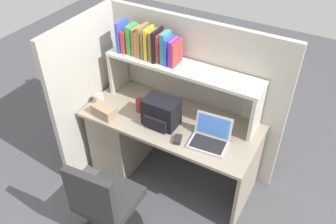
{
  "coord_description": "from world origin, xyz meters",
  "views": [
    {
      "loc": [
        1.18,
        -2.14,
        2.76
      ],
      "look_at": [
        0.0,
        -0.05,
        0.85
      ],
      "focal_mm": 37.78,
      "sensor_mm": 36.0,
      "label": 1
    }
  ],
  "objects": [
    {
      "name": "overhead_hutch",
      "position": [
        0.0,
        0.2,
        1.08
      ],
      "size": [
        1.44,
        0.28,
        0.45
      ],
      "color": "#BCB7AC",
      "rests_on": "desk"
    },
    {
      "name": "reference_books_on_shelf",
      "position": [
        -0.34,
        0.2,
        1.31
      ],
      "size": [
        0.57,
        0.18,
        0.29
      ],
      "color": "blue",
      "rests_on": "overhead_hutch"
    },
    {
      "name": "desk",
      "position": [
        -0.39,
        0.0,
        0.4
      ],
      "size": [
        1.6,
        0.7,
        0.73
      ],
      "color": "gray",
      "rests_on": "ground_plane"
    },
    {
      "name": "office_chair",
      "position": [
        -0.1,
        -0.87,
        0.39
      ],
      "size": [
        0.52,
        0.52,
        0.93
      ],
      "rotation": [
        0.0,
        0.0,
        3.23
      ],
      "color": "black",
      "rests_on": "ground_plane"
    },
    {
      "name": "backpack",
      "position": [
        -0.05,
        -0.09,
        0.85
      ],
      "size": [
        0.3,
        0.22,
        0.25
      ],
      "color": "black",
      "rests_on": "desk"
    },
    {
      "name": "cubicle_partition_left",
      "position": [
        -0.85,
        -0.05,
        0.78
      ],
      "size": [
        0.05,
        1.06,
        1.55
      ],
      "primitive_type": "cube",
      "color": "#B2ADA0",
      "rests_on": "ground_plane"
    },
    {
      "name": "paper_cup",
      "position": [
        -0.7,
        -0.12,
        0.78
      ],
      "size": [
        0.08,
        0.08,
        0.1
      ],
      "primitive_type": "cylinder",
      "color": "white",
      "rests_on": "desk"
    },
    {
      "name": "cubicle_partition_rear",
      "position": [
        0.0,
        0.38,
        0.78
      ],
      "size": [
        1.84,
        0.05,
        1.55
      ],
      "primitive_type": "cube",
      "color": "#B2ADA0",
      "rests_on": "ground_plane"
    },
    {
      "name": "computer_mouse",
      "position": [
        0.19,
        -0.22,
        0.75
      ],
      "size": [
        0.09,
        0.12,
        0.03
      ],
      "primitive_type": "cube",
      "rotation": [
        0.0,
        0.0,
        0.3
      ],
      "color": "#262628",
      "rests_on": "desk"
    },
    {
      "name": "laptop",
      "position": [
        0.43,
        -0.09,
        0.78
      ],
      "size": [
        0.33,
        0.28,
        0.22
      ],
      "color": "#B7BABF",
      "rests_on": "desk"
    },
    {
      "name": "tissue_box",
      "position": [
        -0.55,
        -0.25,
        0.78
      ],
      "size": [
        0.24,
        0.15,
        0.1
      ],
      "primitive_type": "cube",
      "rotation": [
        0.0,
        0.0,
        -0.15
      ],
      "color": "#9E7F60",
      "rests_on": "desk"
    },
    {
      "name": "snack_canister",
      "position": [
        -0.3,
        -0.02,
        0.79
      ],
      "size": [
        0.1,
        0.1,
        0.11
      ],
      "primitive_type": "cylinder",
      "color": "maroon",
      "rests_on": "desk"
    },
    {
      "name": "ground_plane",
      "position": [
        0.0,
        0.0,
        0.0
      ],
      "size": [
        8.0,
        8.0,
        0.0
      ],
      "primitive_type": "plane",
      "color": "#4C4C51"
    }
  ]
}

